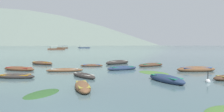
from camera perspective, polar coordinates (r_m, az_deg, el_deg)
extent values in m
plane|color=#476066|center=(1505.57, -3.05, 3.24)|extent=(6000.00, 6000.00, 0.00)
cone|color=slate|center=(1920.66, -19.81, 11.65)|extent=(2378.85, 2378.85, 572.72)
cone|color=#56665B|center=(1965.31, 0.68, 6.29)|extent=(637.41, 637.41, 206.63)
ellipsoid|color=#4C3323|center=(26.40, 11.68, -2.66)|extent=(4.16, 2.73, 0.56)
cube|color=#197A56|center=(26.38, 11.68, -2.29)|extent=(3.00, 1.97, 0.05)
cube|color=#4C3323|center=(26.38, 11.68, -2.18)|extent=(0.38, 0.68, 0.04)
ellipsoid|color=#2D2826|center=(17.24, -8.54, -5.87)|extent=(2.79, 3.22, 0.49)
cube|color=#B7B2A3|center=(17.22, -8.54, -5.39)|extent=(2.01, 2.32, 0.05)
cube|color=#2D2826|center=(17.21, -8.54, -5.23)|extent=(0.54, 0.44, 0.04)
ellipsoid|color=brown|center=(24.07, -26.27, -3.51)|extent=(4.31, 2.63, 0.56)
cube|color=#B22D28|center=(24.06, -26.29, -3.11)|extent=(3.11, 1.90, 0.05)
cube|color=brown|center=(24.05, -26.29, -2.99)|extent=(0.37, 0.79, 0.04)
ellipsoid|color=navy|center=(15.63, 16.02, -6.70)|extent=(2.60, 3.96, 0.69)
cube|color=#197A56|center=(15.60, 16.03, -5.95)|extent=(1.87, 2.85, 0.05)
cube|color=navy|center=(15.59, 16.04, -5.77)|extent=(0.80, 0.40, 0.04)
ellipsoid|color=brown|center=(21.38, -14.05, -4.17)|extent=(4.05, 1.33, 0.46)
cube|color=#B7B2A3|center=(21.37, -14.06, -3.81)|extent=(2.92, 0.96, 0.05)
cube|color=brown|center=(21.36, -14.06, -3.67)|extent=(0.14, 0.69, 0.04)
ellipsoid|color=#2D2826|center=(18.67, -27.07, -5.50)|extent=(3.50, 1.38, 0.49)
cube|color=orange|center=(18.65, -27.08, -5.06)|extent=(2.52, 1.00, 0.05)
cube|color=#2D2826|center=(18.64, -27.09, -4.90)|extent=(0.16, 0.67, 0.04)
ellipsoid|color=brown|center=(25.87, -6.16, -2.85)|extent=(3.09, 0.89, 0.37)
cube|color=#28519E|center=(25.86, -6.16, -2.61)|extent=(2.23, 0.64, 0.05)
cube|color=brown|center=(25.85, -6.16, -2.50)|extent=(0.10, 0.53, 0.04)
ellipsoid|color=brown|center=(22.85, 24.07, -3.71)|extent=(4.44, 1.54, 0.69)
cube|color=#28519E|center=(22.83, 24.08, -3.19)|extent=(3.20, 1.11, 0.05)
cube|color=brown|center=(22.83, 24.08, -3.07)|extent=(0.12, 0.90, 0.04)
ellipsoid|color=#4C3323|center=(30.06, -20.40, -2.04)|extent=(4.22, 3.30, 0.61)
cube|color=orange|center=(30.05, -20.40, -1.69)|extent=(3.04, 2.37, 0.05)
cube|color=#4C3323|center=(30.04, -20.41, -1.60)|extent=(0.53, 0.79, 0.04)
ellipsoid|color=navy|center=(22.11, 3.07, -3.72)|extent=(3.85, 2.24, 0.60)
cube|color=#197A56|center=(22.09, 3.07, -3.26)|extent=(2.77, 1.61, 0.05)
cube|color=navy|center=(22.08, 3.07, -3.13)|extent=(0.32, 0.70, 0.04)
ellipsoid|color=brown|center=(12.64, -8.87, -9.15)|extent=(1.65, 3.38, 0.57)
cube|color=olive|center=(12.61, -8.88, -8.39)|extent=(1.19, 2.43, 0.05)
cube|color=brown|center=(12.60, -8.88, -8.17)|extent=(0.66, 0.22, 0.04)
ellipsoid|color=#2D2826|center=(28.92, 1.67, -1.96)|extent=(4.37, 3.69, 0.74)
cube|color=#B7B2A3|center=(28.90, 1.67, -1.53)|extent=(3.15, 2.66, 0.05)
cube|color=#2D2826|center=(28.90, 1.67, -1.43)|extent=(0.61, 0.81, 0.04)
cube|color=brown|center=(172.14, -14.73, 2.37)|extent=(9.69, 4.64, 0.90)
cylinder|color=#4C4742|center=(171.85, -13.51, 2.76)|extent=(0.10, 0.10, 1.80)
cylinder|color=#4C4742|center=(169.76, -13.78, 2.75)|extent=(0.10, 0.10, 1.80)
cylinder|color=#4C4742|center=(174.54, -15.67, 2.74)|extent=(0.10, 0.10, 1.80)
cylinder|color=#4C4742|center=(172.49, -15.97, 2.73)|extent=(0.10, 0.10, 1.80)
cube|color=#334C75|center=(172.12, -14.74, 3.04)|extent=(8.14, 3.90, 0.12)
cube|color=brown|center=(125.11, -16.42, 2.01)|extent=(10.68, 5.02, 0.90)
cylinder|color=#4C4742|center=(124.17, -18.30, 2.49)|extent=(0.10, 0.10, 1.80)
cylinder|color=#4C4742|center=(127.10, -18.10, 2.51)|extent=(0.10, 0.10, 1.80)
cylinder|color=#4C4742|center=(123.20, -14.70, 2.55)|extent=(0.10, 0.10, 1.80)
cylinder|color=#4C4742|center=(126.15, -14.58, 2.56)|extent=(0.10, 0.10, 1.80)
cube|color=beige|center=(125.09, -16.43, 2.94)|extent=(8.97, 4.22, 0.12)
cube|color=navy|center=(179.63, -8.43, 2.48)|extent=(11.02, 7.33, 0.90)
cylinder|color=#4C4742|center=(182.12, -7.37, 2.86)|extent=(0.10, 0.10, 1.80)
cylinder|color=#4C4742|center=(179.19, -7.10, 2.85)|extent=(0.10, 0.10, 1.80)
cylinder|color=#4C4742|center=(180.14, -9.76, 2.83)|extent=(0.10, 0.10, 1.80)
cylinder|color=#4C4742|center=(177.17, -9.53, 2.82)|extent=(0.10, 0.10, 1.80)
cube|color=beige|center=(179.61, -8.44, 3.13)|extent=(9.26, 6.16, 0.12)
sphere|color=silver|center=(16.55, 26.94, -6.83)|extent=(0.38, 0.38, 0.38)
cylinder|color=black|center=(16.49, 26.98, -5.54)|extent=(0.06, 0.06, 0.76)
ellipsoid|color=#2D5628|center=(12.18, -20.33, -10.63)|extent=(2.38, 2.99, 0.14)
ellipsoid|color=#477033|center=(20.19, 12.28, -4.98)|extent=(3.80, 4.23, 0.14)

